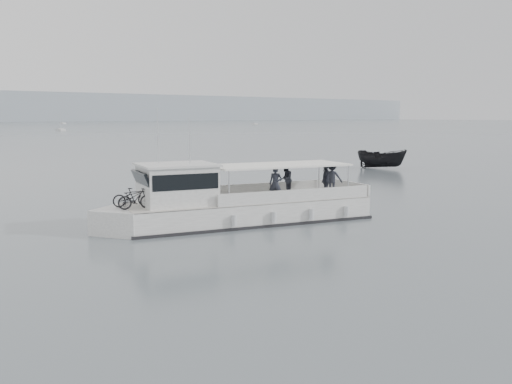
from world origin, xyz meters
TOP-DOWN VIEW (x-y plane):
  - ground at (0.00, 0.00)m, footprint 1400.00×1400.00m
  - tour_boat at (3.24, -2.30)m, footprint 15.08×6.76m
  - dark_motorboat at (35.09, 13.12)m, footprint 3.86×5.85m

SIDE VIEW (x-z plane):
  - ground at x=0.00m, z-range 0.00..0.00m
  - tour_boat at x=3.24m, z-range -2.12..4.20m
  - dark_motorboat at x=35.09m, z-range 0.00..2.11m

